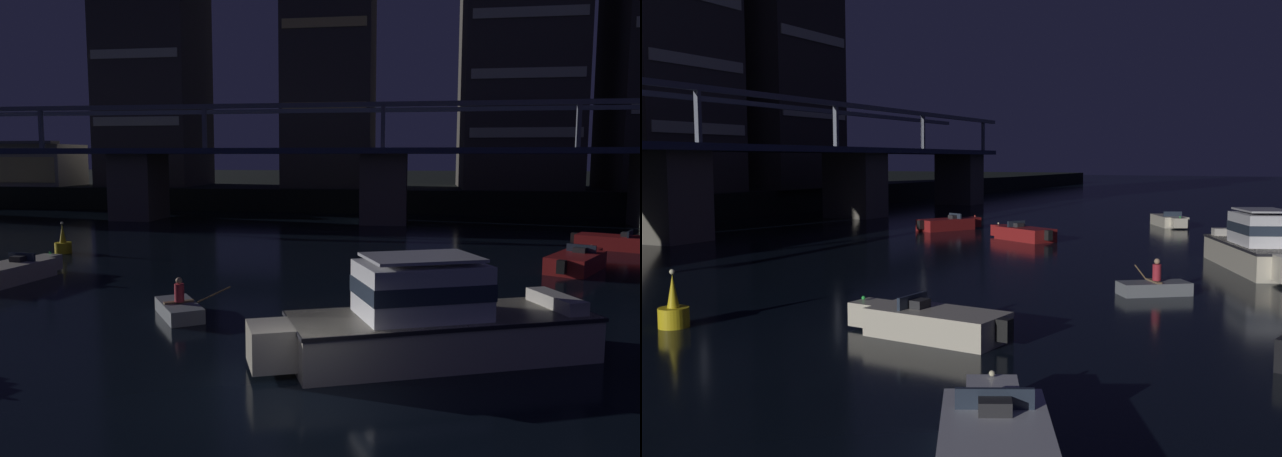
{
  "view_description": "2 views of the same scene",
  "coord_description": "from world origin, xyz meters",
  "views": [
    {
      "loc": [
        2.48,
        -12.9,
        5.35
      ],
      "look_at": [
        -2.28,
        17.73,
        1.7
      ],
      "focal_mm": 34.51,
      "sensor_mm": 36.0,
      "label": 1
    },
    {
      "loc": [
        -32.66,
        1.23,
        5.01
      ],
      "look_at": [
        -3.67,
        14.89,
        1.99
      ],
      "focal_mm": 41.25,
      "sensor_mm": 36.0,
      "label": 2
    }
  ],
  "objects": [
    {
      "name": "dinghy_with_paddler",
      "position": [
        -5.28,
        6.25,
        0.28
      ],
      "size": [
        2.69,
        2.76,
        1.36
      ],
      "color": "gray",
      "rests_on": "ground"
    },
    {
      "name": "cabin_cruiser_near_left",
      "position": [
        2.92,
        3.12,
        1.05
      ],
      "size": [
        9.25,
        5.48,
        2.79
      ],
      "color": "beige",
      "rests_on": "ground"
    },
    {
      "name": "speedboat_far_left",
      "position": [
        10.07,
        17.19,
        0.41
      ],
      "size": [
        3.57,
        4.88,
        1.16
      ],
      "color": "maroon",
      "rests_on": "ground"
    },
    {
      "name": "waterfront_pavilion",
      "position": [
        -39.89,
        48.54,
        4.44
      ],
      "size": [
        12.4,
        7.4,
        4.7
      ],
      "color": "#B2AD9E",
      "rests_on": "far_riverbank"
    },
    {
      "name": "ground_plane",
      "position": [
        0.0,
        0.0,
        0.0
      ],
      "size": [
        400.0,
        400.0,
        0.0
      ],
      "primitive_type": "plane",
      "color": "black"
    },
    {
      "name": "speedboat_near_right",
      "position": [
        14.04,
        24.33,
        0.41
      ],
      "size": [
        4.91,
        3.46,
        1.16
      ],
      "color": "maroon",
      "rests_on": "ground"
    },
    {
      "name": "tower_central",
      "position": [
        12.29,
        51.25,
        15.6
      ],
      "size": [
        10.84,
        11.27,
        27.1
      ],
      "color": "#423D38",
      "rests_on": "far_riverbank"
    },
    {
      "name": "channel_buoy",
      "position": [
        -16.8,
        18.24,
        0.48
      ],
      "size": [
        0.9,
        0.9,
        1.76
      ],
      "color": "yellow",
      "rests_on": "ground"
    },
    {
      "name": "speedboat_mid_center",
      "position": [
        -14.59,
        10.72,
        0.41
      ],
      "size": [
        2.24,
        5.23,
        1.16
      ],
      "color": "beige",
      "rests_on": "ground"
    },
    {
      "name": "river_bridge",
      "position": [
        -0.0,
        36.62,
        4.06
      ],
      "size": [
        89.48,
        6.4,
        9.38
      ],
      "color": "#605B51",
      "rests_on": "ground"
    },
    {
      "name": "tower_west_low",
      "position": [
        -25.52,
        51.01,
        19.01
      ],
      "size": [
        9.95,
        9.62,
        33.92
      ],
      "color": "#423D38",
      "rests_on": "far_riverbank"
    },
    {
      "name": "far_riverbank",
      "position": [
        0.0,
        84.63,
        1.1
      ],
      "size": [
        240.0,
        80.0,
        2.2
      ],
      "primitive_type": "cube",
      "color": "black",
      "rests_on": "ground"
    }
  ]
}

